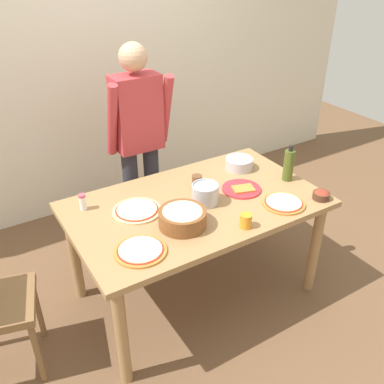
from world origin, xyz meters
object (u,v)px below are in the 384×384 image
Objects in this scene: pizza_raw_on_board at (137,210)px; popcorn_bowl at (182,217)px; pizza_second_cooked at (284,203)px; pizza_cooked_on_tray at (140,250)px; dining_table at (196,214)px; steel_pot at (205,194)px; salt_shaker at (83,202)px; cup_orange at (246,221)px; cup_small_brown at (197,181)px; plate_with_slice at (242,189)px; olive_oil_bottle at (289,165)px; mixing_bowl_steel at (239,163)px; small_sauce_bowl at (321,195)px; person_cook at (139,137)px.

popcorn_bowl reaches higher than pizza_raw_on_board.
pizza_raw_on_board is at bearing 153.79° from pizza_second_cooked.
dining_table is at bearing 27.49° from pizza_cooked_on_tray.
steel_pot is 1.64× the size of salt_shaker.
pizza_raw_on_board is at bearing 134.39° from cup_orange.
steel_pot is at bearing 146.19° from pizza_second_cooked.
pizza_raw_on_board is at bearing 162.48° from steel_pot.
pizza_second_cooked is 3.18× the size of cup_orange.
cup_small_brown is at bearing 8.07° from pizza_raw_on_board.
plate_with_slice reaches higher than pizza_raw_on_board.
olive_oil_bottle is 3.01× the size of cup_small_brown.
cup_small_brown is at bearing 140.32° from plate_with_slice.
mixing_bowl_steel is 0.65m from small_sauce_bowl.
pizza_second_cooked is 0.97× the size of popcorn_bowl.
person_cook is 0.77m from mixing_bowl_steel.
pizza_raw_on_board is 0.40m from pizza_cooked_on_tray.
cup_orange is at bearing -90.94° from cup_small_brown.
cup_orange reaches higher than small_sauce_bowl.
cup_small_brown is (0.63, 0.44, 0.03)m from pizza_cooked_on_tray.
steel_pot is (-0.30, -0.01, 0.06)m from plate_with_slice.
cup_small_brown is 0.80× the size of salt_shaker.
person_cook is at bearing 136.22° from mixing_bowl_steel.
cup_small_brown is at bearing -9.73° from salt_shaker.
pizza_second_cooked is (0.49, -1.07, -0.17)m from person_cook.
person_cook is 1.15m from cup_orange.
cup_orange is at bearing -33.90° from popcorn_bowl.
cup_orange is at bearing -123.98° from mixing_bowl_steel.
cup_small_brown reaches higher than small_sauce_bowl.
plate_with_slice is at bearing 135.89° from small_sauce_bowl.
salt_shaker is (-0.43, 0.47, -0.01)m from popcorn_bowl.
steel_pot is (-0.66, 0.35, 0.04)m from small_sauce_bowl.
salt_shaker is at bearing 132.79° from popcorn_bowl.
cup_small_brown is at bearing 56.51° from dining_table.
steel_pot is (-0.41, 0.28, 0.06)m from pizza_second_cooked.
small_sauce_bowl is at bearing -72.49° from mixing_bowl_steel.
steel_pot reaches higher than pizza_second_cooked.
pizza_second_cooked is at bearing -33.98° from dining_table.
pizza_second_cooked is 1.35× the size of mixing_bowl_steel.
pizza_second_cooked is 0.30m from plate_with_slice.
cup_orange is (-0.60, -0.30, -0.07)m from olive_oil_bottle.
cup_small_brown is at bearing 157.71° from olive_oil_bottle.
cup_small_brown is at bearing -76.61° from person_cook.
pizza_cooked_on_tray is 0.76m from cup_small_brown.
olive_oil_bottle is at bearing -15.47° from salt_shaker.
olive_oil_bottle is 1.48× the size of steel_pot.
dining_table is 0.59m from pizza_cooked_on_tray.
small_sauce_bowl is at bearing -0.34° from cup_orange.
salt_shaker is (-1.34, 0.37, -0.06)m from olive_oil_bottle.
salt_shaker is (-0.61, -0.46, -0.13)m from person_cook.
steel_pot reaches higher than pizza_raw_on_board.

